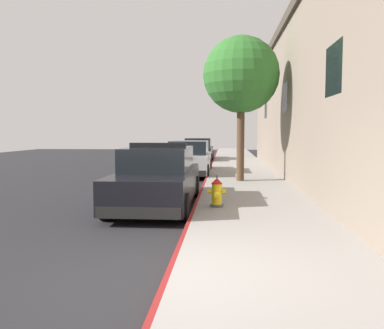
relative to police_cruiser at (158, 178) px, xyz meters
name	(u,v)px	position (x,y,z in m)	size (l,w,h in m)	color
ground_plane	(90,185)	(-3.45, 4.65, -0.84)	(32.79, 60.00, 0.20)	#232326
sidewalk_pavement	(246,182)	(2.55, 4.65, -0.66)	(2.95, 60.00, 0.16)	gray
curb_painted_edge	(205,182)	(1.03, 4.65, -0.66)	(0.08, 60.00, 0.16)	maroon
storefront_building	(384,100)	(7.75, 5.46, 2.43)	(7.68, 25.16, 6.33)	gray
police_cruiser	(158,178)	(0.00, 0.00, 0.00)	(1.94, 4.84, 1.68)	black
parked_car_silver_ahead	(189,159)	(0.14, 7.84, 0.00)	(1.94, 4.84, 1.56)	#B2B5BA
parked_car_dark_far	(198,150)	(-0.01, 16.47, 0.00)	(1.94, 4.84, 1.56)	black
fire_hydrant	(217,192)	(1.57, -0.75, -0.23)	(0.44, 0.40, 0.76)	#4C4C51
street_tree	(241,75)	(2.33, 4.55, 3.28)	(2.78, 2.78, 5.28)	brown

